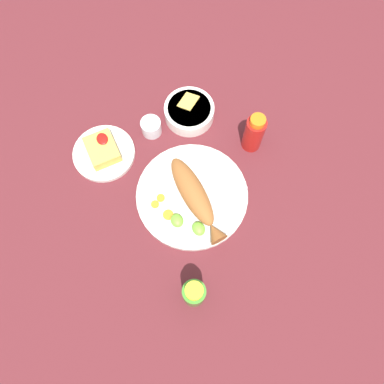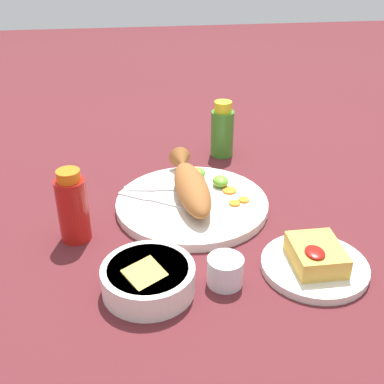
% 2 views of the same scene
% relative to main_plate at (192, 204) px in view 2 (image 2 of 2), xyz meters
% --- Properties ---
extents(ground_plane, '(4.00, 4.00, 0.00)m').
position_rel_main_plate_xyz_m(ground_plane, '(0.00, 0.00, -0.01)').
color(ground_plane, '#561E23').
extents(main_plate, '(0.32, 0.32, 0.02)m').
position_rel_main_plate_xyz_m(main_plate, '(0.00, 0.00, 0.00)').
color(main_plate, silver).
rests_on(main_plate, ground_plane).
extents(fried_fish, '(0.27, 0.08, 0.06)m').
position_rel_main_plate_xyz_m(fried_fish, '(-0.02, -0.00, 0.04)').
color(fried_fish, '#935628').
rests_on(fried_fish, main_plate).
extents(fork_near, '(0.11, 0.16, 0.00)m').
position_rel_main_plate_xyz_m(fork_near, '(-0.01, -0.08, 0.01)').
color(fork_near, silver).
rests_on(fork_near, main_plate).
extents(fork_far, '(0.04, 0.18, 0.00)m').
position_rel_main_plate_xyz_m(fork_far, '(-0.05, -0.06, 0.01)').
color(fork_far, silver).
rests_on(fork_far, main_plate).
extents(carrot_slice_near, '(0.02, 0.02, 0.00)m').
position_rel_main_plate_xyz_m(carrot_slice_near, '(0.02, 0.11, 0.01)').
color(carrot_slice_near, orange).
rests_on(carrot_slice_near, main_plate).
extents(carrot_slice_mid, '(0.02, 0.02, 0.00)m').
position_rel_main_plate_xyz_m(carrot_slice_mid, '(0.03, 0.08, 0.01)').
color(carrot_slice_mid, orange).
rests_on(carrot_slice_mid, main_plate).
extents(carrot_slice_far, '(0.03, 0.03, 0.00)m').
position_rel_main_plate_xyz_m(carrot_slice_far, '(-0.03, 0.09, 0.01)').
color(carrot_slice_far, orange).
rests_on(carrot_slice_far, main_plate).
extents(lime_wedge_main, '(0.04, 0.03, 0.02)m').
position_rel_main_plate_xyz_m(lime_wedge_main, '(-0.05, 0.07, 0.02)').
color(lime_wedge_main, '#6BB233').
rests_on(lime_wedge_main, main_plate).
extents(lime_wedge_side, '(0.04, 0.03, 0.02)m').
position_rel_main_plate_xyz_m(lime_wedge_side, '(-0.10, 0.03, 0.02)').
color(lime_wedge_side, '#6BB233').
rests_on(lime_wedge_side, main_plate).
extents(hot_sauce_bottle_red, '(0.06, 0.06, 0.14)m').
position_rel_main_plate_xyz_m(hot_sauce_bottle_red, '(0.08, -0.23, 0.06)').
color(hot_sauce_bottle_red, '#B21914').
rests_on(hot_sauce_bottle_red, ground_plane).
extents(hot_sauce_bottle_green, '(0.06, 0.06, 0.14)m').
position_rel_main_plate_xyz_m(hot_sauce_bottle_green, '(-0.25, 0.11, 0.06)').
color(hot_sauce_bottle_green, '#3D8428').
rests_on(hot_sauce_bottle_green, ground_plane).
extents(salt_cup, '(0.06, 0.06, 0.05)m').
position_rel_main_plate_xyz_m(salt_cup, '(0.24, 0.02, 0.01)').
color(salt_cup, silver).
rests_on(salt_cup, ground_plane).
extents(side_plate_fries, '(0.18, 0.18, 0.01)m').
position_rel_main_plate_xyz_m(side_plate_fries, '(0.23, 0.18, -0.00)').
color(side_plate_fries, silver).
rests_on(side_plate_fries, ground_plane).
extents(fries_pile, '(0.10, 0.08, 0.04)m').
position_rel_main_plate_xyz_m(fries_pile, '(0.23, 0.18, 0.02)').
color(fries_pile, gold).
rests_on(fries_pile, side_plate_fries).
extents(guacamole_bowl, '(0.15, 0.15, 0.06)m').
position_rel_main_plate_xyz_m(guacamole_bowl, '(0.25, -0.10, 0.02)').
color(guacamole_bowl, white).
rests_on(guacamole_bowl, ground_plane).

